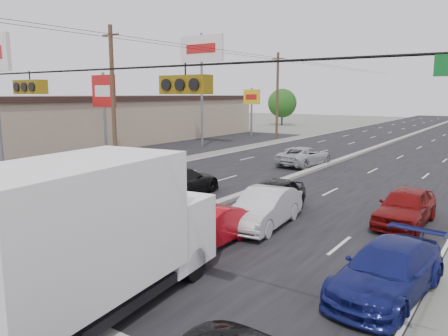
% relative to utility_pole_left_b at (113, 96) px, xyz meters
% --- Properties ---
extents(ground, '(200.00, 200.00, 0.00)m').
position_rel_utility_pole_left_b_xyz_m(ground, '(12.50, -15.00, -5.11)').
color(ground, '#606356').
rests_on(ground, ground).
extents(road_surface, '(20.00, 160.00, 0.02)m').
position_rel_utility_pole_left_b_xyz_m(road_surface, '(12.50, 15.00, -5.11)').
color(road_surface, black).
rests_on(road_surface, ground).
extents(center_median, '(0.50, 160.00, 0.20)m').
position_rel_utility_pole_left_b_xyz_m(center_median, '(12.50, 15.00, -5.01)').
color(center_median, gray).
rests_on(center_median, ground).
extents(strip_mall, '(12.00, 42.00, 4.60)m').
position_rel_utility_pole_left_b_xyz_m(strip_mall, '(-13.50, 10.00, -2.81)').
color(strip_mall, tan).
rests_on(strip_mall, ground).
extents(parking_lot, '(10.00, 42.00, 0.02)m').
position_rel_utility_pole_left_b_xyz_m(parking_lot, '(-4.50, 10.00, -5.11)').
color(parking_lot, black).
rests_on(parking_lot, ground).
extents(utility_pole_left_b, '(1.60, 0.30, 10.00)m').
position_rel_utility_pole_left_b_xyz_m(utility_pole_left_b, '(0.00, 0.00, 0.00)').
color(utility_pole_left_b, '#422D1E').
rests_on(utility_pole_left_b, ground).
extents(utility_pole_left_c, '(1.60, 0.30, 10.00)m').
position_rel_utility_pole_left_b_xyz_m(utility_pole_left_c, '(0.00, 25.00, 0.00)').
color(utility_pole_left_c, '#422D1E').
rests_on(utility_pole_left_c, ground).
extents(traffic_signals, '(25.00, 0.30, 0.54)m').
position_rel_utility_pole_left_b_xyz_m(traffic_signals, '(13.90, -15.00, 0.39)').
color(traffic_signals, black).
rests_on(traffic_signals, ground).
extents(pole_sign_mid, '(2.60, 0.25, 7.00)m').
position_rel_utility_pole_left_b_xyz_m(pole_sign_mid, '(-4.50, 3.00, 0.01)').
color(pole_sign_mid, slate).
rests_on(pole_sign_mid, ground).
extents(pole_sign_billboard, '(5.00, 0.25, 11.00)m').
position_rel_utility_pole_left_b_xyz_m(pole_sign_billboard, '(-2.00, 13.00, 3.76)').
color(pole_sign_billboard, slate).
rests_on(pole_sign_billboard, ground).
extents(pole_sign_far, '(2.20, 0.25, 6.00)m').
position_rel_utility_pole_left_b_xyz_m(pole_sign_far, '(-3.50, 25.00, -0.70)').
color(pole_sign_far, slate).
rests_on(pole_sign_far, ground).
extents(tree_left_far, '(4.80, 4.80, 6.12)m').
position_rel_utility_pole_left_b_xyz_m(tree_left_far, '(-9.50, 45.00, -1.39)').
color(tree_left_far, '#382619').
rests_on(tree_left_far, ground).
extents(box_truck, '(3.52, 7.79, 3.82)m').
position_rel_utility_pole_left_b_xyz_m(box_truck, '(16.02, -14.90, -3.15)').
color(box_truck, black).
rests_on(box_truck, ground).
extents(tan_sedan, '(2.68, 5.87, 1.66)m').
position_rel_utility_pole_left_b_xyz_m(tan_sedan, '(15.50, -15.98, -4.28)').
color(tan_sedan, brown).
rests_on(tan_sedan, ground).
extents(red_sedan, '(1.49, 4.19, 1.38)m').
position_rel_utility_pole_left_b_xyz_m(red_sedan, '(15.50, -9.81, -4.42)').
color(red_sedan, '#A30A13').
rests_on(red_sedan, ground).
extents(queue_car_a, '(2.19, 4.71, 1.56)m').
position_rel_utility_pole_left_b_xyz_m(queue_car_a, '(15.38, -4.72, -4.33)').
color(queue_car_a, black).
rests_on(queue_car_a, ground).
extents(queue_car_b, '(2.05, 4.75, 1.52)m').
position_rel_utility_pole_left_b_xyz_m(queue_car_b, '(16.00, -6.52, -4.35)').
color(queue_car_b, silver).
rests_on(queue_car_b, ground).
extents(queue_car_d, '(2.44, 4.92, 1.37)m').
position_rel_utility_pole_left_b_xyz_m(queue_car_d, '(21.65, -9.99, -4.42)').
color(queue_car_d, navy).
rests_on(queue_car_d, ground).
extents(queue_car_e, '(1.91, 4.50, 1.52)m').
position_rel_utility_pole_left_b_xyz_m(queue_car_e, '(20.59, -3.06, -4.35)').
color(queue_car_e, maroon).
rests_on(queue_car_e, ground).
extents(oncoming_near, '(2.56, 5.46, 1.54)m').
position_rel_utility_pole_left_b_xyz_m(oncoming_near, '(9.83, -4.44, -4.34)').
color(oncoming_near, black).
rests_on(oncoming_near, ground).
extents(oncoming_far, '(2.89, 5.29, 1.41)m').
position_rel_utility_pole_left_b_xyz_m(oncoming_far, '(11.10, 8.30, -4.40)').
color(oncoming_far, '#ABAEB3').
rests_on(oncoming_far, ground).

